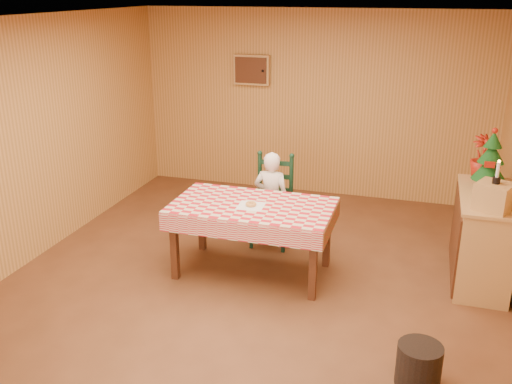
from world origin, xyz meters
TOP-DOWN VIEW (x-y plane):
  - ground at (0.00, 0.00)m, footprint 6.00×6.00m
  - cabin_walls at (-0.00, 0.53)m, footprint 5.10×6.05m
  - dining_table at (-0.07, 0.31)m, footprint 1.66×0.96m
  - ladder_chair at (-0.07, 1.10)m, footprint 0.44×0.40m
  - seated_child at (-0.07, 1.04)m, footprint 0.41×0.27m
  - napkin at (-0.07, 0.26)m, footprint 0.27×0.27m
  - donut at (-0.07, 0.26)m, footprint 0.14×0.14m
  - shelf_unit at (2.20, 0.85)m, footprint 0.54×1.24m
  - crate at (2.20, 0.45)m, footprint 0.40×0.40m
  - christmas_tree at (2.20, 1.10)m, footprint 0.34×0.34m
  - flower_arrangement at (2.15, 1.40)m, footprint 0.34×0.34m
  - candle_set at (2.20, 0.45)m, footprint 0.07×0.07m
  - storage_bin at (1.67, -1.07)m, footprint 0.44×0.44m

SIDE VIEW (x-z plane):
  - ground at x=0.00m, z-range 0.00..0.00m
  - storage_bin at x=1.67m, z-range 0.00..0.34m
  - shelf_unit at x=2.20m, z-range 0.00..0.93m
  - ladder_chair at x=-0.07m, z-range -0.04..1.04m
  - seated_child at x=-0.07m, z-range 0.00..1.12m
  - dining_table at x=-0.07m, z-range 0.30..1.07m
  - napkin at x=-0.07m, z-range 0.77..0.77m
  - donut at x=-0.07m, z-range 0.77..0.81m
  - crate at x=2.20m, z-range 0.93..1.18m
  - flower_arrangement at x=2.15m, z-range 0.93..1.39m
  - christmas_tree at x=2.20m, z-range 0.90..1.52m
  - candle_set at x=2.20m, z-range 1.13..1.36m
  - cabin_walls at x=0.00m, z-range 0.50..3.15m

